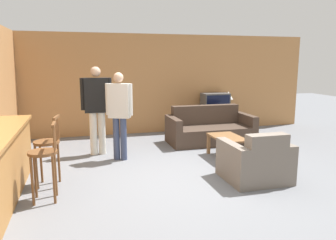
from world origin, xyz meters
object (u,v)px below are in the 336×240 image
(couch_far, at_px, (210,130))
(person_by_window, at_px, (97,106))
(bar_chair_mid, at_px, (48,148))
(person_by_counter, at_px, (119,111))
(bar_chair_near, at_px, (44,159))
(coffee_table, at_px, (227,140))
(tv_unit, at_px, (215,120))
(table_lamp, at_px, (228,96))
(armchair_near, at_px, (256,163))
(tv, at_px, (215,101))

(couch_far, relative_size, person_by_window, 1.11)
(bar_chair_mid, height_order, person_by_counter, person_by_counter)
(bar_chair_mid, bearing_deg, person_by_window, 61.89)
(bar_chair_near, relative_size, coffee_table, 1.25)
(tv_unit, xyz_separation_m, table_lamp, (0.39, 0.00, 0.66))
(coffee_table, bearing_deg, bar_chair_mid, -169.49)
(armchair_near, height_order, coffee_table, armchair_near)
(table_lamp, distance_m, person_by_window, 3.89)
(couch_far, relative_size, tv_unit, 1.87)
(tv_unit, bearing_deg, coffee_table, -107.88)
(armchair_near, distance_m, table_lamp, 3.93)
(person_by_counter, bearing_deg, armchair_near, -41.39)
(bar_chair_near, bearing_deg, bar_chair_mid, 90.02)
(couch_far, xyz_separation_m, tv_unit, (0.60, 1.10, 0.01))
(bar_chair_near, xyz_separation_m, armchair_near, (3.18, -0.07, -0.30))
(coffee_table, distance_m, tv_unit, 2.53)
(bar_chair_mid, distance_m, person_by_window, 1.83)
(table_lamp, bearing_deg, person_by_window, -158.18)
(bar_chair_mid, bearing_deg, couch_far, 29.02)
(bar_chair_mid, relative_size, person_by_window, 0.60)
(person_by_window, bearing_deg, armchair_near, -43.46)
(coffee_table, bearing_deg, armchair_near, -94.52)
(person_by_window, xyz_separation_m, person_by_counter, (0.39, -0.50, -0.05))
(coffee_table, bearing_deg, tv_unit, 72.12)
(bar_chair_near, height_order, tv_unit, bar_chair_near)
(armchair_near, height_order, person_by_window, person_by_window)
(bar_chair_mid, relative_size, armchair_near, 1.13)
(bar_chair_mid, xyz_separation_m, couch_far, (3.45, 1.92, -0.30))
(table_lamp, xyz_separation_m, person_by_window, (-3.61, -1.44, 0.05))
(couch_far, bearing_deg, coffee_table, -97.45)
(bar_chair_near, xyz_separation_m, tv_unit, (4.06, 3.60, -0.29))
(bar_chair_mid, relative_size, coffee_table, 1.25)
(couch_far, height_order, person_by_counter, person_by_counter)
(bar_chair_mid, relative_size, table_lamp, 2.25)
(couch_far, bearing_deg, tv_unit, 61.13)
(couch_far, height_order, table_lamp, table_lamp)
(armchair_near, bearing_deg, coffee_table, 85.48)
(couch_far, height_order, tv_unit, couch_far)
(bar_chair_near, xyz_separation_m, person_by_counter, (1.23, 1.65, 0.37))
(bar_chair_mid, distance_m, person_by_counter, 1.67)
(bar_chair_near, bearing_deg, tv_unit, 41.55)
(coffee_table, bearing_deg, bar_chair_near, -160.02)
(armchair_near, bearing_deg, bar_chair_near, 178.73)
(armchair_near, xyz_separation_m, table_lamp, (1.26, 3.67, 0.67))
(person_by_window, bearing_deg, bar_chair_near, -111.25)
(tv, bearing_deg, person_by_counter, -145.55)
(bar_chair_mid, distance_m, coffee_table, 3.35)
(couch_far, bearing_deg, armchair_near, -96.02)
(bar_chair_mid, xyz_separation_m, tv_unit, (4.06, 3.01, -0.29))
(couch_far, height_order, coffee_table, couch_far)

